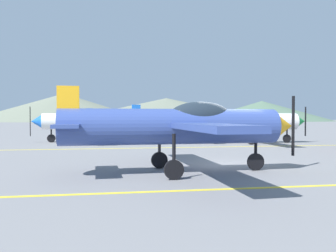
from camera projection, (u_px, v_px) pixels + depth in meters
name	position (u px, v px, depth m)	size (l,w,h in m)	color
ground_plane	(223.00, 167.00, 13.13)	(400.00, 400.00, 0.00)	slate
apron_line_near	(270.00, 188.00, 9.27)	(80.00, 0.16, 0.01)	yellow
apron_line_far	(179.00, 147.00, 21.46)	(80.00, 0.16, 0.01)	yellow
airplane_near	(182.00, 125.00, 11.69)	(8.35, 9.62, 2.88)	#33478C
airplane_mid	(252.00, 121.00, 25.03)	(8.31, 9.59, 2.88)	silver
airplane_far	(88.00, 121.00, 26.48)	(8.39, 9.64, 2.88)	white
airplane_back	(122.00, 119.00, 40.11)	(8.44, 9.60, 2.88)	silver
hill_centerleft	(64.00, 107.00, 163.79)	(83.55, 83.55, 13.07)	slate
hill_centerright	(166.00, 110.00, 139.04)	(88.19, 88.19, 9.51)	slate
hill_right	(262.00, 111.00, 168.32)	(66.05, 66.05, 9.74)	#4C6651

